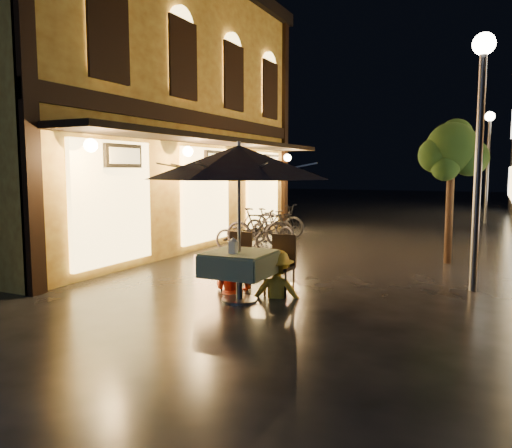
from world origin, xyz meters
The scene contains 17 objects.
ground centered at (0.00, 0.00, 0.00)m, with size 90.00×90.00×0.00m, color black.
west_building centered at (-5.72, 4.00, 3.71)m, with size 5.90×11.40×7.40m.
street_tree centered at (2.41, 4.51, 2.42)m, with size 1.43×1.20×3.15m.
streetlamp_near centered at (3.00, 2.00, 2.92)m, with size 0.36×0.36×4.23m.
streetlamp_far centered at (3.00, 14.00, 2.92)m, with size 0.36×0.36×4.23m.
cafe_table centered at (-0.25, -0.31, 0.59)m, with size 0.99×0.99×0.78m.
patio_umbrella centered at (-0.25, -0.31, 2.15)m, with size 2.84×2.84×2.46m.
cafe_chair_left centered at (-0.65, 0.43, 0.54)m, with size 0.42×0.42×0.97m.
cafe_chair_right centered at (0.15, 0.43, 0.54)m, with size 0.42×0.42×0.97m.
table_lantern centered at (-0.25, -0.51, 0.92)m, with size 0.16×0.16×0.25m.
person_orange centered at (-0.64, 0.22, 0.74)m, with size 0.71×0.56×1.47m, color #ED4120.
person_yellow centered at (0.16, 0.22, 0.73)m, with size 0.95×0.54×1.46m, color yellow.
bicycle_0 centered at (-2.32, 4.03, 0.42)m, with size 0.56×1.60×0.84m, color black.
bicycle_1 centered at (-2.40, 4.95, 0.51)m, with size 0.48×1.71×1.03m, color black.
bicycle_2 centered at (-2.17, 5.37, 0.43)m, with size 0.57×1.65×0.87m, color black.
bicycle_3 centered at (-2.58, 6.09, 0.47)m, with size 0.44×1.55×0.93m, color black.
bicycle_4 centered at (-2.74, 6.97, 0.50)m, with size 0.67×1.91×1.00m, color black.
Camera 1 is at (3.24, -7.05, 2.02)m, focal length 35.00 mm.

